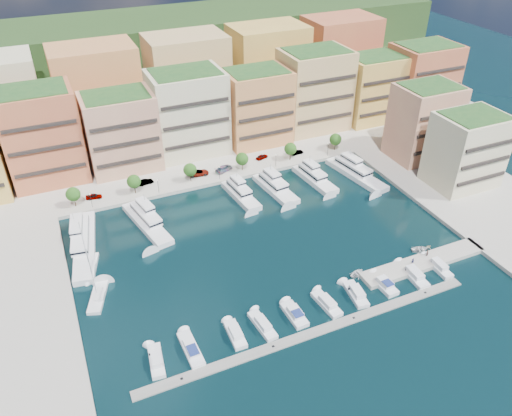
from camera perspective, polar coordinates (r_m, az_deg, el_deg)
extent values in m
plane|color=black|center=(121.64, 0.99, -3.97)|extent=(400.00, 400.00, 0.00)
cube|color=#9E998E|center=(171.48, -7.77, 7.81)|extent=(220.00, 64.00, 2.00)
cube|color=#9E998E|center=(149.53, 24.52, 0.58)|extent=(34.00, 76.00, 2.00)
cube|color=#1E3716|center=(214.46, -11.69, 12.90)|extent=(240.00, 40.00, 58.00)
cube|color=gray|center=(101.26, 6.71, -13.98)|extent=(72.00, 2.20, 0.35)
cube|color=#9E998E|center=(121.66, 18.53, -6.09)|extent=(32.00, 5.00, 2.00)
cube|color=#BC683E|center=(151.61, -23.18, 7.52)|extent=(20.00, 16.00, 26.00)
cube|color=black|center=(144.09, -22.94, 6.22)|extent=(18.40, 0.50, 0.90)
cube|color=#1E4B21|center=(146.74, -24.36, 12.17)|extent=(17.60, 14.08, 0.80)
cube|color=tan|center=(151.60, -15.13, 8.31)|extent=(20.00, 15.00, 22.00)
cube|color=black|center=(144.64, -14.53, 7.13)|extent=(18.40, 0.50, 0.90)
cube|color=#1E4B21|center=(147.23, -15.79, 12.30)|extent=(17.60, 13.20, 0.80)
cube|color=beige|center=(156.62, -7.75, 10.64)|extent=(22.00, 16.00, 25.00)
cube|color=black|center=(149.36, -6.79, 9.52)|extent=(20.24, 0.50, 0.90)
cube|color=#1E4B21|center=(152.03, -8.13, 15.11)|extent=(19.36, 14.08, 0.80)
cube|color=#D1804E|center=(162.13, 0.07, 11.40)|extent=(20.00, 15.00, 23.00)
cube|color=black|center=(155.65, 1.24, 10.39)|extent=(18.40, 0.50, 0.90)
cube|color=#1E4B21|center=(157.94, 0.07, 15.39)|extent=(17.60, 13.20, 0.80)
cube|color=tan|center=(172.65, 6.66, 13.16)|extent=(22.00, 16.00, 26.00)
cube|color=black|center=(166.09, 8.09, 12.19)|extent=(20.24, 0.50, 0.90)
cube|color=#1E4B21|center=(168.39, 6.97, 17.42)|extent=(19.36, 14.08, 0.80)
cube|color=#DDB651|center=(183.37, 13.08, 13.11)|extent=(20.00, 15.00, 22.00)
cube|color=black|center=(177.66, 14.53, 12.23)|extent=(18.40, 0.50, 0.90)
cube|color=#1E4B21|center=(179.78, 13.56, 16.49)|extent=(17.60, 13.20, 0.80)
cube|color=#BC683E|center=(193.76, 18.44, 13.71)|extent=(22.00, 16.00, 24.00)
cube|color=black|center=(188.12, 20.04, 12.81)|extent=(20.24, 0.50, 0.90)
cube|color=#1E4B21|center=(190.16, 19.13, 17.19)|extent=(19.36, 14.08, 0.80)
cube|color=tan|center=(160.94, 18.62, 9.22)|extent=(18.00, 14.00, 22.00)
cube|color=black|center=(156.22, 20.30, 8.12)|extent=(16.56, 0.50, 0.90)
cube|color=#1E4B21|center=(156.84, 19.39, 12.98)|extent=(15.84, 12.32, 0.80)
cube|color=beige|center=(150.03, 22.88, 6.02)|extent=(18.00, 14.00, 20.00)
cube|color=black|center=(145.85, 24.78, 4.73)|extent=(16.56, 0.50, 0.90)
cube|color=#1E4B21|center=(145.90, 23.78, 9.61)|extent=(15.84, 12.32, 0.80)
cube|color=#D1804E|center=(171.96, -17.57, 12.44)|extent=(26.00, 18.00, 30.00)
cube|color=tan|center=(177.23, -7.78, 14.32)|extent=(26.00, 18.00, 30.00)
cube|color=#DDB651|center=(187.22, 1.34, 15.69)|extent=(26.00, 18.00, 30.00)
cube|color=#BC683E|center=(201.22, 9.44, 16.58)|extent=(26.00, 18.00, 30.00)
cylinder|color=#473323|center=(140.40, -20.00, 0.71)|extent=(0.24, 0.24, 3.00)
sphere|color=#134514|center=(139.26, -20.18, 1.48)|extent=(3.80, 3.80, 3.80)
cylinder|color=#473323|center=(141.39, -13.67, 2.17)|extent=(0.24, 0.24, 3.00)
sphere|color=#134514|center=(140.25, -13.79, 2.95)|extent=(3.80, 3.80, 3.80)
cylinder|color=#473323|center=(144.15, -7.49, 3.57)|extent=(0.24, 0.24, 3.00)
sphere|color=#134514|center=(143.03, -7.56, 4.35)|extent=(3.80, 3.80, 3.80)
cylinder|color=#473323|center=(148.60, -1.60, 4.87)|extent=(0.24, 0.24, 3.00)
sphere|color=#134514|center=(147.51, -1.61, 5.63)|extent=(3.80, 3.80, 3.80)
cylinder|color=#473323|center=(154.58, 3.92, 6.02)|extent=(0.24, 0.24, 3.00)
sphere|color=#134514|center=(153.54, 3.95, 6.77)|extent=(3.80, 3.80, 3.80)
cylinder|color=#473323|center=(161.92, 9.00, 7.04)|extent=(0.24, 0.24, 3.00)
sphere|color=#134514|center=(160.93, 9.07, 7.75)|extent=(3.80, 3.80, 3.80)
cylinder|color=black|center=(138.25, -18.31, 0.78)|extent=(0.10, 0.10, 4.00)
sphere|color=#FFF2CC|center=(137.20, -18.46, 1.50)|extent=(0.30, 0.30, 0.30)
cylinder|color=black|center=(140.02, -11.12, 2.44)|extent=(0.10, 0.10, 4.00)
sphere|color=#FFF2CC|center=(138.98, -11.21, 3.16)|extent=(0.30, 0.30, 0.30)
cylinder|color=black|center=(144.03, -4.19, 3.99)|extent=(0.10, 0.10, 4.00)
sphere|color=#FFF2CC|center=(143.02, -4.23, 4.70)|extent=(0.30, 0.30, 0.30)
cylinder|color=black|center=(150.11, 2.28, 5.39)|extent=(0.10, 0.10, 4.00)
sphere|color=#FFF2CC|center=(149.14, 2.30, 6.08)|extent=(0.30, 0.30, 0.30)
cylinder|color=black|center=(158.02, 8.21, 6.60)|extent=(0.10, 0.10, 4.00)
sphere|color=#FFF2CC|center=(157.10, 8.27, 7.27)|extent=(0.30, 0.30, 0.30)
cube|color=white|center=(126.53, -18.95, -4.24)|extent=(8.78, 27.52, 2.30)
cube|color=white|center=(127.55, -19.28, -2.81)|extent=(6.08, 15.33, 1.80)
cube|color=black|center=(127.55, -19.28, -2.81)|extent=(6.15, 15.40, 0.55)
cube|color=white|center=(128.45, -19.54, -1.70)|extent=(4.02, 8.47, 1.40)
cylinder|color=#B2B2B7|center=(128.95, -19.77, -0.74)|extent=(0.14, 0.14, 1.80)
cube|color=white|center=(129.82, -12.32, -1.91)|extent=(8.67, 21.93, 2.30)
cube|color=white|center=(130.41, -12.65, -0.68)|extent=(5.92, 12.30, 1.80)
cube|color=black|center=(130.41, -12.65, -0.68)|extent=(5.99, 12.38, 0.55)
cube|color=white|center=(130.96, -12.91, 0.29)|extent=(3.88, 6.85, 1.40)
cylinder|color=#B2B2B7|center=(131.18, -13.12, 1.16)|extent=(0.14, 0.14, 1.80)
cube|color=black|center=(130.08, -12.30, -2.08)|extent=(8.73, 21.99, 0.35)
cube|color=white|center=(137.83, -1.73, 1.28)|extent=(5.90, 16.66, 2.30)
cube|color=white|center=(138.02, -2.00, 2.33)|extent=(4.35, 9.28, 1.80)
cube|color=black|center=(138.02, -2.00, 2.33)|extent=(4.42, 9.35, 0.55)
cube|color=white|center=(138.22, -2.22, 3.15)|extent=(3.00, 5.13, 1.40)
cylinder|color=#B2B2B7|center=(138.20, -2.39, 3.91)|extent=(0.14, 0.14, 1.80)
cube|color=white|center=(140.81, 2.24, 2.04)|extent=(6.88, 18.17, 2.30)
cube|color=white|center=(141.10, 1.94, 3.10)|extent=(5.10, 10.15, 1.80)
cube|color=black|center=(141.10, 1.94, 3.10)|extent=(5.16, 10.21, 0.55)
cube|color=white|center=(141.39, 1.71, 3.93)|extent=(3.52, 5.62, 1.40)
cylinder|color=#B2B2B7|center=(141.43, 1.53, 4.68)|extent=(0.14, 0.14, 1.80)
cube|color=black|center=(141.05, 2.23, 1.89)|extent=(6.94, 18.23, 0.35)
cube|color=white|center=(146.22, 6.72, 3.13)|extent=(6.23, 17.78, 2.30)
cube|color=white|center=(146.48, 6.43, 4.14)|extent=(4.63, 9.90, 1.80)
cube|color=black|center=(146.48, 6.43, 4.14)|extent=(4.70, 9.97, 0.55)
cube|color=white|center=(146.73, 6.21, 4.93)|extent=(3.21, 5.47, 1.40)
cylinder|color=#B2B2B7|center=(146.76, 6.05, 5.66)|extent=(0.14, 0.14, 1.80)
cube|color=white|center=(150.59, 11.35, 3.64)|extent=(8.40, 22.85, 2.30)
cube|color=white|center=(151.16, 10.98, 4.71)|extent=(5.90, 12.78, 1.80)
cube|color=black|center=(151.16, 10.98, 4.71)|extent=(5.97, 12.85, 0.55)
cube|color=white|center=(151.68, 10.67, 5.54)|extent=(3.94, 7.09, 1.40)
cylinder|color=#B2B2B7|center=(151.90, 10.46, 6.30)|extent=(0.14, 0.14, 1.80)
cube|color=white|center=(97.51, -11.30, -16.84)|extent=(3.36, 7.97, 1.40)
cube|color=white|center=(96.27, -11.33, -16.52)|extent=(2.34, 3.91, 1.10)
cube|color=black|center=(97.46, -11.55, -15.95)|extent=(1.76, 0.31, 0.55)
cube|color=white|center=(98.25, -7.44, -15.80)|extent=(2.93, 9.16, 1.40)
cube|color=white|center=(96.97, -7.41, -15.50)|extent=(2.20, 4.42, 1.10)
cube|color=black|center=(98.33, -7.73, -14.84)|extent=(1.89, 0.16, 0.55)
cube|color=navy|center=(95.77, -7.22, -15.76)|extent=(1.93, 2.78, 0.12)
cube|color=white|center=(99.93, -2.39, -14.33)|extent=(2.73, 7.36, 1.40)
cube|color=white|center=(98.74, -2.33, -13.97)|extent=(2.06, 3.56, 1.10)
cube|color=black|center=(99.84, -2.64, -13.49)|extent=(1.81, 0.15, 0.55)
cube|color=white|center=(101.43, 0.74, -13.35)|extent=(3.19, 8.42, 1.40)
cube|color=white|center=(100.23, 0.84, -13.00)|extent=(2.24, 4.11, 1.10)
cube|color=black|center=(101.43, 0.45, -12.48)|extent=(1.70, 0.27, 0.55)
cube|color=white|center=(103.68, 4.40, -12.14)|extent=(3.08, 7.40, 1.40)
cube|color=white|center=(102.53, 4.53, -11.77)|extent=(2.34, 3.58, 1.10)
cube|color=black|center=(103.60, 4.14, -11.34)|extent=(2.06, 0.16, 0.55)
cube|color=navy|center=(101.53, 4.80, -11.88)|extent=(2.07, 2.25, 0.12)
cube|color=white|center=(106.53, 8.05, -10.88)|extent=(3.32, 8.30, 1.40)
cube|color=white|center=(105.38, 8.22, -10.52)|extent=(2.35, 4.06, 1.10)
cube|color=black|center=(106.52, 7.76, -10.07)|extent=(1.83, 0.28, 0.55)
cube|color=white|center=(109.64, 11.30, -9.71)|extent=(3.70, 8.23, 1.40)
cube|color=white|center=(108.54, 11.49, -9.34)|extent=(2.57, 4.05, 1.10)
cube|color=black|center=(109.62, 11.02, -8.93)|extent=(1.93, 0.35, 0.55)
cube|color=white|center=(113.12, 14.35, -8.58)|extent=(3.16, 7.36, 1.40)
cube|color=white|center=(112.07, 14.55, -8.20)|extent=(2.36, 3.57, 1.10)
cube|color=black|center=(113.04, 14.10, -7.86)|extent=(2.02, 0.20, 0.55)
cube|color=navy|center=(111.16, 14.88, -8.26)|extent=(2.07, 2.26, 0.12)
cube|color=white|center=(117.35, 17.46, -7.39)|extent=(3.24, 9.12, 1.40)
cube|color=white|center=(116.29, 17.71, -7.04)|extent=(2.38, 4.42, 1.10)
cube|color=black|center=(117.41, 17.14, -6.62)|extent=(2.00, 0.20, 0.55)
cube|color=white|center=(121.36, 20.00, -6.40)|extent=(2.59, 8.33, 1.40)
cube|color=white|center=(120.35, 20.24, -6.04)|extent=(1.95, 4.02, 1.10)
cube|color=black|center=(121.36, 19.72, -5.69)|extent=(1.70, 0.15, 0.55)
cube|color=white|center=(120.20, -18.40, -6.49)|extent=(5.23, 9.72, 1.20)
cube|color=white|center=(118.91, -18.42, -6.43)|extent=(2.21, 2.70, 0.60)
cylinder|color=#B2B2B7|center=(116.59, -19.01, -3.88)|extent=(0.14, 0.14, 12.00)
cylinder|color=#B2B2B7|center=(118.11, -18.44, -6.31)|extent=(1.29, 4.06, 0.10)
cube|color=white|center=(112.34, -17.57, -9.64)|extent=(6.10, 10.67, 1.20)
cube|color=white|center=(110.97, -17.56, -9.65)|extent=(2.45, 3.00, 0.60)
cylinder|color=#B2B2B7|center=(108.47, -18.20, -6.93)|extent=(0.14, 0.14, 12.00)
cylinder|color=#B2B2B7|center=(110.12, -17.58, -9.56)|extent=(1.65, 4.41, 0.10)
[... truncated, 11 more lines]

